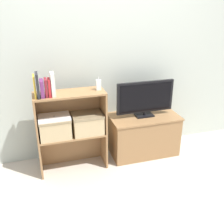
# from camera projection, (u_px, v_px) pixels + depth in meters

# --- Properties ---
(ground_plane) EXTENTS (16.00, 16.00, 0.00)m
(ground_plane) POSITION_uv_depth(u_px,v_px,m) (116.00, 167.00, 3.09)
(ground_plane) COLOR #BCB2A3
(wall_back) EXTENTS (10.00, 0.05, 2.40)m
(wall_back) POSITION_uv_depth(u_px,v_px,m) (104.00, 57.00, 3.04)
(wall_back) COLOR #B2BCB2
(wall_back) RESTS_ON ground_plane
(tv_stand) EXTENTS (0.84, 0.47, 0.51)m
(tv_stand) POSITION_uv_depth(u_px,v_px,m) (143.00, 134.00, 3.30)
(tv_stand) COLOR olive
(tv_stand) RESTS_ON ground_plane
(tv) EXTENTS (0.70, 0.14, 0.44)m
(tv) POSITION_uv_depth(u_px,v_px,m) (145.00, 98.00, 3.11)
(tv) COLOR black
(tv) RESTS_ON tv_stand
(bookshelf_lower_tier) EXTENTS (0.75, 0.30, 0.44)m
(bookshelf_lower_tier) POSITION_uv_depth(u_px,v_px,m) (72.00, 144.00, 3.04)
(bookshelf_lower_tier) COLOR olive
(bookshelf_lower_tier) RESTS_ON ground_plane
(bookshelf_upper_tier) EXTENTS (0.75, 0.30, 0.48)m
(bookshelf_upper_tier) POSITION_uv_depth(u_px,v_px,m) (69.00, 107.00, 2.86)
(bookshelf_upper_tier) COLOR olive
(bookshelf_upper_tier) RESTS_ON bookshelf_lower_tier
(book_mustard) EXTENTS (0.02, 0.13, 0.23)m
(book_mustard) POSITION_uv_depth(u_px,v_px,m) (35.00, 86.00, 2.56)
(book_mustard) COLOR gold
(book_mustard) RESTS_ON bookshelf_upper_tier
(book_charcoal) EXTENTS (0.03, 0.16, 0.25)m
(book_charcoal) POSITION_uv_depth(u_px,v_px,m) (38.00, 85.00, 2.57)
(book_charcoal) COLOR #232328
(book_charcoal) RESTS_ON bookshelf_upper_tier
(book_plum) EXTENTS (0.04, 0.13, 0.17)m
(book_plum) POSITION_uv_depth(u_px,v_px,m) (42.00, 88.00, 2.59)
(book_plum) COLOR #6B2D66
(book_plum) RESTS_ON bookshelf_upper_tier
(book_maroon) EXTENTS (0.02, 0.13, 0.18)m
(book_maroon) POSITION_uv_depth(u_px,v_px,m) (46.00, 88.00, 2.60)
(book_maroon) COLOR maroon
(book_maroon) RESTS_ON bookshelf_upper_tier
(book_crimson) EXTENTS (0.03, 0.13, 0.18)m
(book_crimson) POSITION_uv_depth(u_px,v_px,m) (49.00, 88.00, 2.61)
(book_crimson) COLOR #B22328
(book_crimson) RESTS_ON bookshelf_upper_tier
(book_ivory) EXTENTS (0.04, 0.13, 0.24)m
(book_ivory) POSITION_uv_depth(u_px,v_px,m) (53.00, 84.00, 2.61)
(book_ivory) COLOR silver
(book_ivory) RESTS_ON bookshelf_upper_tier
(baby_monitor) EXTENTS (0.05, 0.03, 0.14)m
(baby_monitor) POSITION_uv_depth(u_px,v_px,m) (98.00, 85.00, 2.80)
(baby_monitor) COLOR white
(baby_monitor) RESTS_ON bookshelf_upper_tier
(storage_basket_left) EXTENTS (0.33, 0.26, 0.22)m
(storage_basket_left) POSITION_uv_depth(u_px,v_px,m) (55.00, 127.00, 2.82)
(storage_basket_left) COLOR tan
(storage_basket_left) RESTS_ON bookshelf_lower_tier
(storage_basket_right) EXTENTS (0.33, 0.26, 0.22)m
(storage_basket_right) POSITION_uv_depth(u_px,v_px,m) (87.00, 122.00, 2.91)
(storage_basket_right) COLOR tan
(storage_basket_right) RESTS_ON bookshelf_lower_tier
(laptop) EXTENTS (0.34, 0.24, 0.02)m
(laptop) POSITION_uv_depth(u_px,v_px,m) (54.00, 117.00, 2.78)
(laptop) COLOR white
(laptop) RESTS_ON storage_basket_left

